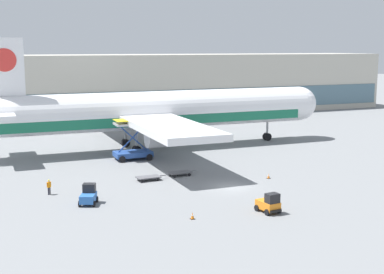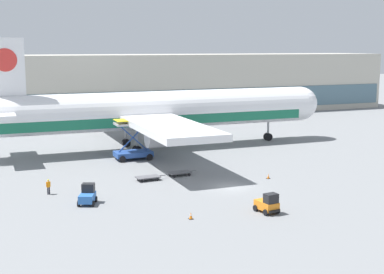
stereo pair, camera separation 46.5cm
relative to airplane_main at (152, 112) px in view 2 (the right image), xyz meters
name	(u,v)px [view 2 (the right image)]	position (x,y,z in m)	size (l,w,h in m)	color
ground_plane	(230,187)	(1.13, -25.29, -5.84)	(400.00, 400.00, 0.00)	slate
terminal_building	(208,83)	(28.08, 42.03, 1.15)	(90.00, 18.20, 14.00)	#BCB7A8
airplane_main	(152,112)	(0.00, 0.00, 0.00)	(58.05, 48.07, 17.00)	white
scissor_lift_loader	(133,144)	(-4.90, -6.36, -3.69)	(5.23, 3.40, 5.69)	#284C99
baggage_tug_foreground	(268,204)	(0.21, -35.21, -4.96)	(1.91, 2.61, 2.00)	orange
baggage_tug_mid	(88,195)	(-15.20, -25.72, -4.96)	(2.37, 2.79, 2.00)	#2D66B7
baggage_dolly_lead	(148,177)	(-6.63, -18.84, -5.45)	(3.74, 1.66, 0.48)	#56565B
baggage_dolly_second	(180,173)	(-2.28, -18.02, -5.45)	(3.74, 1.66, 0.48)	#56565B
ground_crew_far	(48,186)	(-18.42, -20.64, -4.87)	(0.50, 0.38, 1.67)	black
traffic_cone_near	(191,216)	(-7.35, -34.24, -5.52)	(0.40, 0.40, 0.66)	black
traffic_cone_far	(268,176)	(7.11, -23.48, -5.55)	(0.40, 0.40, 0.60)	black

